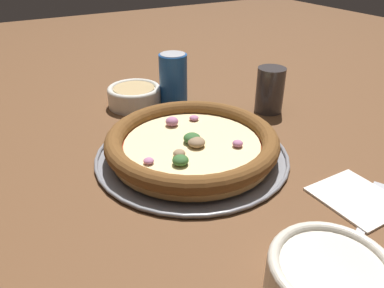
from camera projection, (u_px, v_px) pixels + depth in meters
name	position (u px, v px, depth m)	size (l,w,h in m)	color
ground_plane	(192.00, 157.00, 0.70)	(3.00, 3.00, 0.00)	brown
pizza_tray	(192.00, 155.00, 0.69)	(0.36, 0.36, 0.01)	gray
pizza	(192.00, 143.00, 0.68)	(0.32, 0.32, 0.04)	tan
bowl_near	(135.00, 95.00, 0.89)	(0.13, 0.13, 0.05)	silver
bowl_far	(329.00, 280.00, 0.41)	(0.14, 0.14, 0.06)	beige
drinking_cup	(270.00, 90.00, 0.85)	(0.06, 0.06, 0.10)	#383333
napkin	(357.00, 197.00, 0.58)	(0.12, 0.11, 0.01)	white
fork	(369.00, 211.00, 0.56)	(0.10, 0.19, 0.00)	#B7B7BC
beverage_can	(173.00, 80.00, 0.89)	(0.07, 0.07, 0.12)	#194C99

